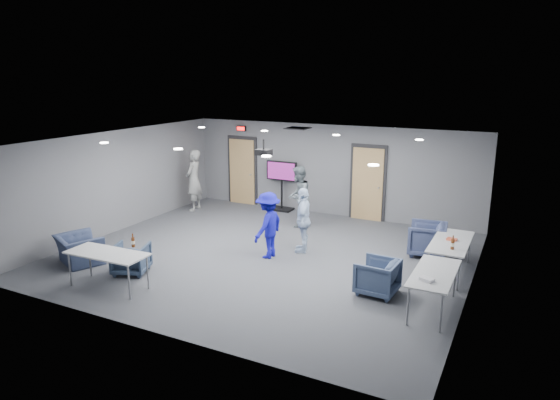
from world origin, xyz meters
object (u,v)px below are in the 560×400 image
at_px(person_d, 268,225).
at_px(table_front_left, 107,255).
at_px(chair_right_a, 427,239).
at_px(person_a, 194,180).
at_px(table_right_a, 451,243).
at_px(table_right_b, 434,275).
at_px(tv_stand, 282,183).
at_px(bottle_right, 453,244).
at_px(bottle_front, 133,242).
at_px(person_b, 298,196).
at_px(chair_front_b, 79,249).
at_px(chair_right_b, 377,277).
at_px(chair_front_a, 131,258).
at_px(projector, 264,152).
at_px(person_c, 303,220).

height_order(person_d, table_front_left, person_d).
bearing_deg(chair_right_a, person_a, -102.91).
distance_m(person_d, chair_right_a, 3.74).
xyz_separation_m(person_d, table_right_a, (3.90, 0.85, -0.09)).
xyz_separation_m(table_right_b, tv_stand, (-5.47, 4.86, 0.19)).
xyz_separation_m(table_front_left, bottle_right, (6.03, 3.27, 0.16)).
relative_size(person_a, bottle_front, 6.69).
xyz_separation_m(person_b, chair_front_b, (-3.19, -4.80, -0.52)).
distance_m(table_right_a, table_front_left, 7.03).
distance_m(person_b, table_right_b, 5.63).
height_order(person_a, table_right_b, person_a).
bearing_deg(person_b, table_right_b, 41.35).
bearing_deg(chair_right_b, chair_front_a, -71.24).
relative_size(chair_right_b, chair_front_a, 1.07).
height_order(chair_right_a, chair_right_b, chair_right_a).
relative_size(person_b, chair_right_a, 1.98).
height_order(tv_stand, projector, projector).
bearing_deg(chair_front_b, table_front_left, -179.35).
bearing_deg(person_d, person_c, 144.62).
relative_size(person_d, table_right_a, 0.86).
bearing_deg(projector, table_right_a, 9.38).
bearing_deg(chair_right_b, chair_right_a, 174.05).
xyz_separation_m(person_a, bottle_front, (2.20, -5.04, -0.12)).
relative_size(person_b, table_right_a, 0.94).
xyz_separation_m(person_b, chair_front_a, (-1.74, -4.71, -0.52)).
bearing_deg(chair_front_b, person_c, -120.45).
relative_size(chair_front_a, tv_stand, 0.46).
xyz_separation_m(chair_front_a, table_right_a, (6.06, 3.01, 0.36)).
xyz_separation_m(chair_front_a, bottle_right, (6.16, 2.50, 0.52)).
relative_size(chair_right_b, projector, 2.14).
relative_size(person_c, table_right_b, 0.93).
distance_m(table_right_a, tv_stand, 6.22).
bearing_deg(table_right_a, projector, 97.72).
xyz_separation_m(chair_front_b, bottle_front, (1.81, -0.19, 0.51)).
relative_size(chair_front_b, table_right_b, 0.59).
relative_size(chair_front_b, projector, 2.77).
distance_m(person_a, person_b, 3.58).
xyz_separation_m(chair_right_a, table_front_left, (-5.28, -4.73, 0.29)).
height_order(chair_right_b, bottle_right, bottle_right).
bearing_deg(chair_right_a, chair_front_a, -60.39).
xyz_separation_m(person_d, chair_front_b, (-3.60, -2.25, -0.45)).
bearing_deg(chair_right_a, person_b, -108.21).
xyz_separation_m(person_a, table_front_left, (1.97, -5.54, -0.27)).
bearing_deg(table_right_a, tv_stand, 61.56).
xyz_separation_m(person_a, bottle_right, (8.00, -2.27, -0.11)).
xyz_separation_m(bottle_front, projector, (1.54, 2.73, 1.57)).
relative_size(chair_front_a, bottle_right, 2.42).
distance_m(chair_front_b, table_right_b, 7.61).
relative_size(person_b, tv_stand, 1.09).
bearing_deg(person_d, chair_right_b, 76.50).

